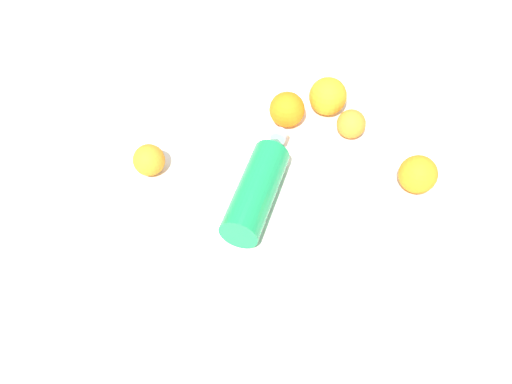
{
  "coord_description": "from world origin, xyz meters",
  "views": [
    {
      "loc": [
        0.48,
        -0.48,
        0.81
      ],
      "look_at": [
        0.03,
        -0.04,
        0.04
      ],
      "focal_mm": 37.87,
      "sensor_mm": 36.0,
      "label": 1
    }
  ],
  "objects_px": {
    "orange_0": "(287,110)",
    "orange_1": "(418,174)",
    "orange_3": "(351,124)",
    "water_bottle": "(260,183)",
    "folded_napkin": "(407,121)",
    "orange_4": "(149,160)",
    "orange_2": "(328,96)"
  },
  "relations": [
    {
      "from": "orange_0",
      "to": "orange_1",
      "type": "xyz_separation_m",
      "value": [
        0.3,
        0.05,
        -0.0
      ]
    },
    {
      "from": "orange_1",
      "to": "orange_3",
      "type": "distance_m",
      "value": 0.18
    },
    {
      "from": "water_bottle",
      "to": "orange_0",
      "type": "distance_m",
      "value": 0.21
    },
    {
      "from": "orange_0",
      "to": "orange_3",
      "type": "distance_m",
      "value": 0.14
    },
    {
      "from": "water_bottle",
      "to": "orange_0",
      "type": "height_order",
      "value": "orange_0"
    },
    {
      "from": "orange_1",
      "to": "orange_3",
      "type": "relative_size",
      "value": 1.22
    },
    {
      "from": "water_bottle",
      "to": "orange_1",
      "type": "height_order",
      "value": "orange_1"
    },
    {
      "from": "orange_0",
      "to": "orange_1",
      "type": "bearing_deg",
      "value": 8.9
    },
    {
      "from": "folded_napkin",
      "to": "orange_0",
      "type": "bearing_deg",
      "value": -134.0
    },
    {
      "from": "orange_0",
      "to": "orange_4",
      "type": "relative_size",
      "value": 1.19
    },
    {
      "from": "orange_4",
      "to": "orange_0",
      "type": "bearing_deg",
      "value": 72.27
    },
    {
      "from": "orange_3",
      "to": "orange_4",
      "type": "relative_size",
      "value": 0.96
    },
    {
      "from": "orange_4",
      "to": "orange_1",
      "type": "bearing_deg",
      "value": 40.91
    },
    {
      "from": "orange_0",
      "to": "folded_napkin",
      "type": "relative_size",
      "value": 0.57
    },
    {
      "from": "orange_1",
      "to": "orange_4",
      "type": "relative_size",
      "value": 1.17
    },
    {
      "from": "orange_1",
      "to": "orange_0",
      "type": "bearing_deg",
      "value": -171.1
    },
    {
      "from": "orange_1",
      "to": "orange_2",
      "type": "relative_size",
      "value": 0.91
    },
    {
      "from": "orange_1",
      "to": "orange_4",
      "type": "distance_m",
      "value": 0.52
    },
    {
      "from": "water_bottle",
      "to": "orange_1",
      "type": "relative_size",
      "value": 3.51
    },
    {
      "from": "orange_0",
      "to": "folded_napkin",
      "type": "distance_m",
      "value": 0.26
    },
    {
      "from": "orange_4",
      "to": "folded_napkin",
      "type": "bearing_deg",
      "value": 60.22
    },
    {
      "from": "folded_napkin",
      "to": "water_bottle",
      "type": "bearing_deg",
      "value": -101.99
    },
    {
      "from": "orange_0",
      "to": "folded_napkin",
      "type": "xyz_separation_m",
      "value": [
        0.18,
        0.19,
        -0.03
      ]
    },
    {
      "from": "water_bottle",
      "to": "orange_1",
      "type": "xyz_separation_m",
      "value": [
        0.2,
        0.23,
        0.0
      ]
    },
    {
      "from": "orange_0",
      "to": "folded_napkin",
      "type": "bearing_deg",
      "value": 46.0
    },
    {
      "from": "orange_1",
      "to": "orange_4",
      "type": "xyz_separation_m",
      "value": [
        -0.39,
        -0.34,
        -0.01
      ]
    },
    {
      "from": "orange_2",
      "to": "orange_3",
      "type": "height_order",
      "value": "orange_2"
    },
    {
      "from": "water_bottle",
      "to": "orange_4",
      "type": "distance_m",
      "value": 0.23
    },
    {
      "from": "orange_1",
      "to": "orange_2",
      "type": "xyz_separation_m",
      "value": [
        -0.26,
        0.04,
        0.0
      ]
    },
    {
      "from": "orange_2",
      "to": "orange_3",
      "type": "distance_m",
      "value": 0.09
    },
    {
      "from": "orange_1",
      "to": "orange_3",
      "type": "xyz_separation_m",
      "value": [
        -0.18,
        0.02,
        -0.01
      ]
    },
    {
      "from": "orange_1",
      "to": "water_bottle",
      "type": "bearing_deg",
      "value": -130.38
    }
  ]
}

